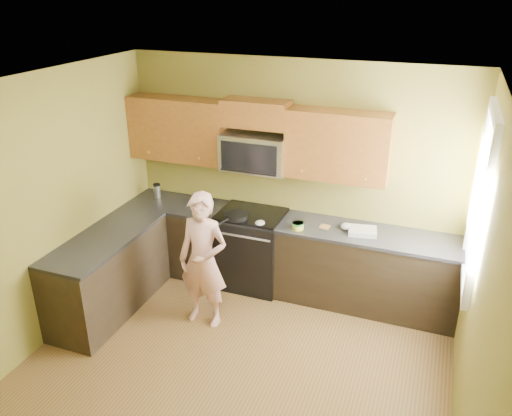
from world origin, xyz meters
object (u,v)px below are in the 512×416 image
at_px(woman, 203,260).
at_px(butter_tub, 298,229).
at_px(frying_pan, 236,218).
at_px(microwave, 255,169).
at_px(travel_mug, 158,198).
at_px(stove, 251,248).

distance_m(woman, butter_tub, 1.12).
relative_size(frying_pan, butter_tub, 3.43).
height_order(microwave, frying_pan, microwave).
relative_size(microwave, travel_mug, 4.06).
distance_m(stove, travel_mug, 1.39).
bearing_deg(frying_pan, butter_tub, 22.85).
height_order(woman, butter_tub, woman).
relative_size(butter_tub, travel_mug, 0.72).
bearing_deg(frying_pan, microwave, 90.60).
xyz_separation_m(stove, woman, (-0.19, -0.91, 0.28)).
bearing_deg(travel_mug, butter_tub, -6.90).
relative_size(microwave, frying_pan, 1.65).
bearing_deg(stove, microwave, 90.00).
distance_m(stove, frying_pan, 0.53).
bearing_deg(butter_tub, stove, 165.78).
relative_size(stove, frying_pan, 2.06).
height_order(microwave, butter_tub, microwave).
bearing_deg(butter_tub, travel_mug, 173.10).
height_order(woman, travel_mug, woman).
xyz_separation_m(woman, butter_tub, (0.81, 0.75, 0.17)).
xyz_separation_m(woman, travel_mug, (-1.12, 0.98, 0.17)).
bearing_deg(microwave, frying_pan, -108.96).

